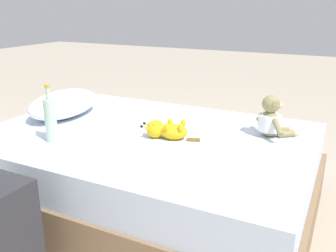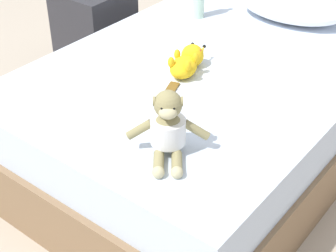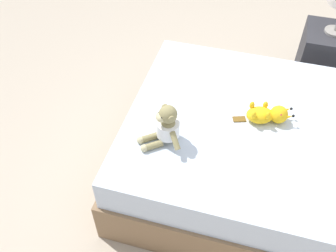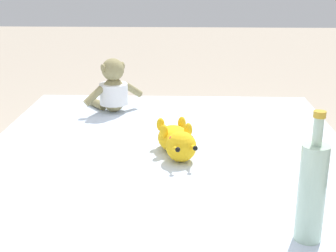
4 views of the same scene
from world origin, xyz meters
The scene contains 6 objects.
ground_plane centered at (0.00, 0.00, 0.00)m, with size 16.00×16.00×0.00m, color #B7A893.
bed centered at (0.00, 0.00, 0.25)m, with size 1.31×1.87×0.50m.
pillow centered at (0.05, 0.65, 0.58)m, with size 0.60×0.40×0.16m.
plush_monkey centered at (0.25, -0.64, 0.60)m, with size 0.26×0.25×0.24m.
plush_yellow_creature centered at (-0.04, -0.14, 0.55)m, with size 0.16×0.33×0.10m.
nightstand centered at (-0.98, 0.23, 0.28)m, with size 0.37×0.37×0.56m.
Camera 2 is at (1.14, -1.77, 1.60)m, focal length 56.08 mm.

